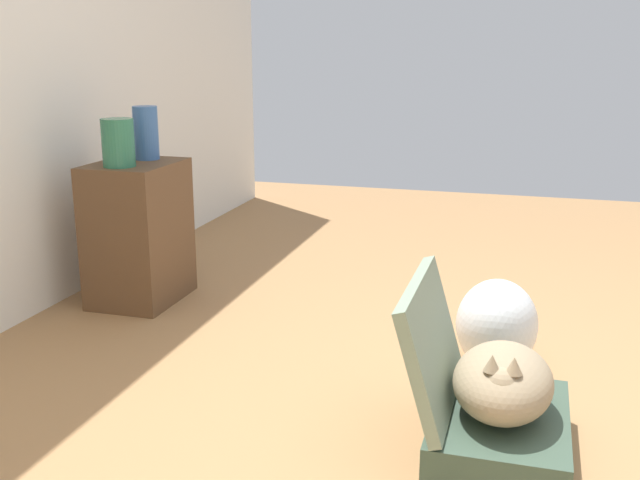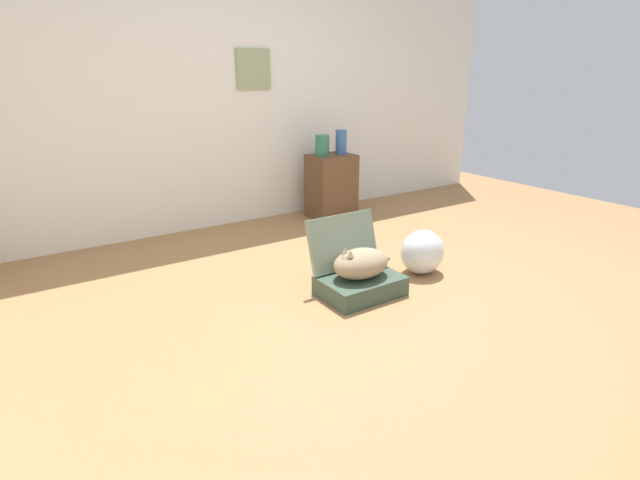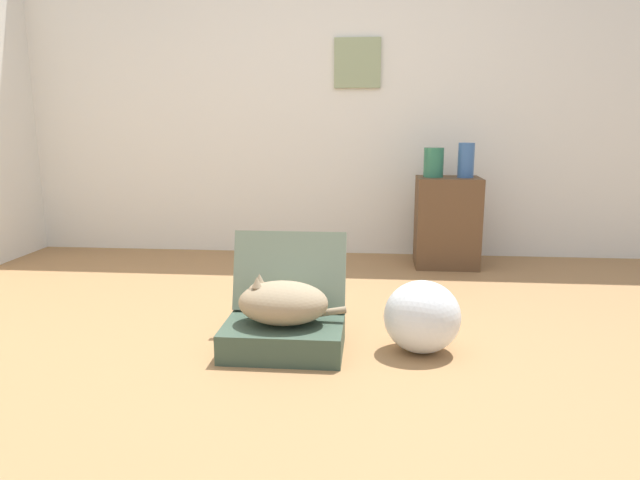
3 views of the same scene
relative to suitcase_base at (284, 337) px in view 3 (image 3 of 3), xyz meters
The scene contains 9 objects.
ground_plane 0.21m from the suitcase_base, 64.05° to the right, with size 7.68×7.68×0.00m, color #9E7247.
wall_back 2.42m from the suitcase_base, 87.58° to the left, with size 6.40×0.15×2.60m.
suitcase_base is the anchor object (origin of this frame).
suitcase_lid 0.33m from the suitcase_base, 90.00° to the left, with size 0.54×0.38×0.04m, color gray.
cat 0.16m from the suitcase_base, behind, with size 0.48×0.28×0.22m.
plastic_bag_white 0.63m from the suitcase_base, ahead, with size 0.34×0.29×0.33m, color silver.
side_table 1.92m from the suitcase_base, 61.07° to the left, with size 0.44×0.35×0.64m, color brown.
vase_tall 1.98m from the suitcase_base, 64.12° to the left, with size 0.14×0.14×0.21m, color #2D7051.
vase_short 2.08m from the suitcase_base, 58.15° to the left, with size 0.11×0.11×0.24m, color #38609E.
Camera 3 is at (0.30, -2.21, 1.01)m, focal length 31.90 mm.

